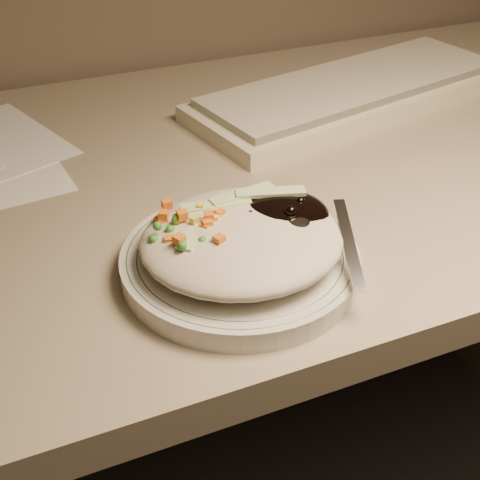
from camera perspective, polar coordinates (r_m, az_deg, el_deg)
name	(u,v)px	position (r m, az deg, el deg)	size (l,w,h in m)	color
desk	(229,288)	(0.94, -0.97, -4.14)	(1.40, 0.70, 0.74)	gray
plate	(240,262)	(0.64, 0.00, -1.92)	(0.23, 0.23, 0.02)	silver
plate_rim	(240,254)	(0.63, 0.00, -1.19)	(0.22, 0.22, 0.00)	#144723
meal	(245,234)	(0.62, 0.39, 0.48)	(0.21, 0.19, 0.05)	#B7AF94
keyboard	(354,91)	(1.01, 9.67, 12.40)	(0.52, 0.28, 0.04)	beige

